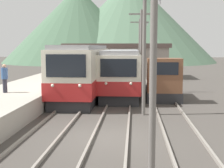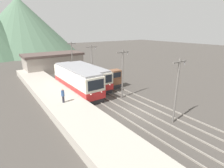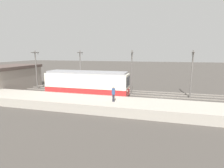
# 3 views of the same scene
# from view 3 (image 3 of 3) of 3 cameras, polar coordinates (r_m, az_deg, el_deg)

# --- Properties ---
(ground_plane) EXTENTS (200.00, 200.00, 0.00)m
(ground_plane) POSITION_cam_3_polar(r_m,az_deg,el_deg) (25.49, 15.90, -4.68)
(ground_plane) COLOR #47423D
(platform_left) EXTENTS (4.50, 54.00, 1.05)m
(platform_left) POSITION_cam_3_polar(r_m,az_deg,el_deg) (19.34, 16.31, -7.87)
(platform_left) COLOR #ADA599
(platform_left) RESTS_ON ground
(track_left) EXTENTS (1.54, 60.00, 0.14)m
(track_left) POSITION_cam_3_polar(r_m,az_deg,el_deg) (22.96, 16.03, -6.15)
(track_left) COLOR gray
(track_left) RESTS_ON ground
(track_center) EXTENTS (1.54, 60.00, 0.14)m
(track_center) POSITION_cam_3_polar(r_m,az_deg,el_deg) (25.66, 15.90, -4.42)
(track_center) COLOR gray
(track_center) RESTS_ON ground
(track_right) EXTENTS (1.54, 60.00, 0.14)m
(track_right) POSITION_cam_3_polar(r_m,az_deg,el_deg) (28.58, 15.80, -2.92)
(track_right) COLOR gray
(track_right) RESTS_ON ground
(commuter_train_left) EXTENTS (2.84, 11.56, 3.87)m
(commuter_train_left) POSITION_cam_3_polar(r_m,az_deg,el_deg) (24.39, -8.14, -0.73)
(commuter_train_left) COLOR #28282B
(commuter_train_left) RESTS_ON ground
(commuter_train_center) EXTENTS (2.84, 10.85, 3.52)m
(commuter_train_center) POSITION_cam_3_polar(r_m,az_deg,el_deg) (27.64, -9.32, 0.22)
(commuter_train_center) COLOR #28282B
(commuter_train_center) RESTS_ON ground
(shunting_locomotive) EXTENTS (2.40, 4.73, 3.00)m
(shunting_locomotive) POSITION_cam_3_polar(r_m,az_deg,el_deg) (29.79, -3.57, 0.22)
(shunting_locomotive) COLOR #28282B
(shunting_locomotive) RESTS_ON ground
(catenary_mast_near) EXTENTS (2.00, 0.20, 6.73)m
(catenary_mast_near) POSITION_cam_3_polar(r_m,az_deg,el_deg) (26.91, 24.62, 3.54)
(catenary_mast_near) COLOR slate
(catenary_mast_near) RESTS_ON ground
(catenary_mast_mid) EXTENTS (2.00, 0.20, 6.73)m
(catenary_mast_mid) POSITION_cam_3_polar(r_m,az_deg,el_deg) (26.77, 6.45, 4.38)
(catenary_mast_mid) COLOR slate
(catenary_mast_mid) RESTS_ON ground
(catenary_mast_far) EXTENTS (2.00, 0.20, 6.73)m
(catenary_mast_far) POSITION_cam_3_polar(r_m,az_deg,el_deg) (29.20, -10.28, 4.77)
(catenary_mast_far) COLOR slate
(catenary_mast_far) RESTS_ON ground
(catenary_mast_distant) EXTENTS (2.00, 0.20, 6.73)m
(catenary_mast_distant) POSITION_cam_3_polar(r_m,az_deg,el_deg) (33.64, -23.53, 4.79)
(catenary_mast_distant) COLOR slate
(catenary_mast_distant) RESTS_ON ground
(person_on_platform) EXTENTS (0.38, 0.38, 1.70)m
(person_on_platform) POSITION_cam_3_polar(r_m,az_deg,el_deg) (19.22, 0.47, -3.07)
(person_on_platform) COLOR #282833
(person_on_platform) RESTS_ON platform_left
(station_building) EXTENTS (12.60, 6.30, 4.13)m
(station_building) POSITION_cam_3_polar(r_m,az_deg,el_deg) (34.90, -31.90, 1.62)
(station_building) COLOR gray
(station_building) RESTS_ON ground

